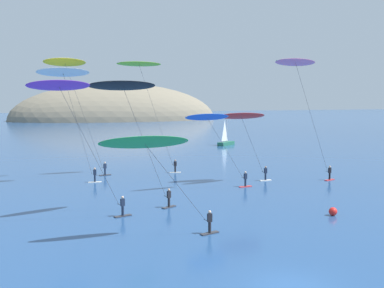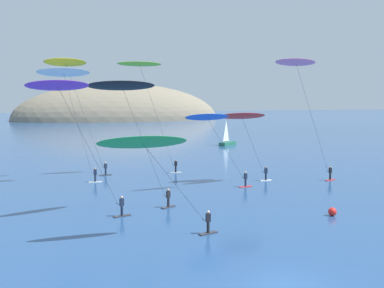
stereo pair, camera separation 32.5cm
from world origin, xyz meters
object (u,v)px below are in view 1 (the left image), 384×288
sailboat_near (227,142)px  kitesurfer_green (149,148)px  kitesurfer_white (65,79)px  kitesurfer_purple (64,96)px  marker_buoy (333,211)px  kitesurfer_pink (298,71)px  kitesurfer_yellow (68,71)px  kitesurfer_lime (142,73)px  kitesurfer_blue (211,124)px  kitesurfer_red (243,120)px  kitesurfer_black (126,93)px

sailboat_near → kitesurfer_green: bearing=-118.2°
kitesurfer_white → kitesurfer_purple: bearing=-95.0°
sailboat_near → marker_buoy: (-15.46, -57.28, -0.29)m
kitesurfer_pink → kitesurfer_yellow: size_ratio=0.98×
kitesurfer_lime → kitesurfer_purple: size_ratio=1.28×
kitesurfer_white → kitesurfer_blue: kitesurfer_white is taller
kitesurfer_pink → kitesurfer_green: size_ratio=1.63×
kitesurfer_white → kitesurfer_lime: size_ratio=0.92×
kitesurfer_pink → marker_buoy: kitesurfer_pink is taller
sailboat_near → kitesurfer_red: kitesurfer_red is taller
kitesurfer_blue → kitesurfer_pink: bearing=0.9°
kitesurfer_purple → marker_buoy: kitesurfer_purple is taller
kitesurfer_lime → kitesurfer_blue: 14.35m
kitesurfer_blue → kitesurfer_yellow: size_ratio=0.57×
kitesurfer_pink → kitesurfer_purple: kitesurfer_pink is taller
kitesurfer_white → kitesurfer_red: (19.18, -5.55, -4.58)m
kitesurfer_blue → kitesurfer_white: bearing=147.5°
kitesurfer_black → marker_buoy: kitesurfer_black is taller
kitesurfer_yellow → kitesurfer_blue: bearing=-42.3°
kitesurfer_red → marker_buoy: kitesurfer_red is taller
kitesurfer_purple → kitesurfer_green: bearing=-50.2°
kitesurfer_green → kitesurfer_black: bearing=89.6°
kitesurfer_white → kitesurfer_black: size_ratio=1.17×
kitesurfer_black → kitesurfer_blue: 13.31m
kitesurfer_blue → kitesurfer_yellow: kitesurfer_yellow is taller
sailboat_near → kitesurfer_green: kitesurfer_green is taller
kitesurfer_pink → kitesurfer_blue: 11.85m
kitesurfer_lime → kitesurfer_black: 21.07m
kitesurfer_red → kitesurfer_yellow: kitesurfer_yellow is taller
kitesurfer_white → kitesurfer_yellow: size_ratio=0.91×
kitesurfer_pink → kitesurfer_yellow: bearing=153.2°
kitesurfer_white → kitesurfer_blue: 17.20m
kitesurfer_blue → marker_buoy: size_ratio=11.68×
kitesurfer_yellow → marker_buoy: kitesurfer_yellow is taller
kitesurfer_red → kitesurfer_yellow: bearing=154.6°
kitesurfer_green → kitesurfer_blue: bearing=55.1°
sailboat_near → kitesurfer_white: kitesurfer_white is taller
kitesurfer_black → kitesurfer_green: kitesurfer_black is taller
sailboat_near → kitesurfer_black: 60.87m
kitesurfer_blue → kitesurfer_green: bearing=-124.9°
kitesurfer_pink → marker_buoy: size_ratio=20.11×
kitesurfer_lime → kitesurfer_black: size_ratio=1.27×
kitesurfer_yellow → marker_buoy: size_ratio=20.57×
kitesurfer_white → kitesurfer_blue: (13.95, -8.88, -4.75)m
kitesurfer_blue → kitesurfer_red: 6.20m
kitesurfer_red → kitesurfer_purple: size_ratio=0.73×
kitesurfer_white → kitesurfer_green: kitesurfer_white is taller
kitesurfer_green → kitesurfer_purple: kitesurfer_purple is taller
kitesurfer_pink → kitesurfer_purple: bearing=-160.2°
kitesurfer_white → kitesurfer_lime: bearing=20.2°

